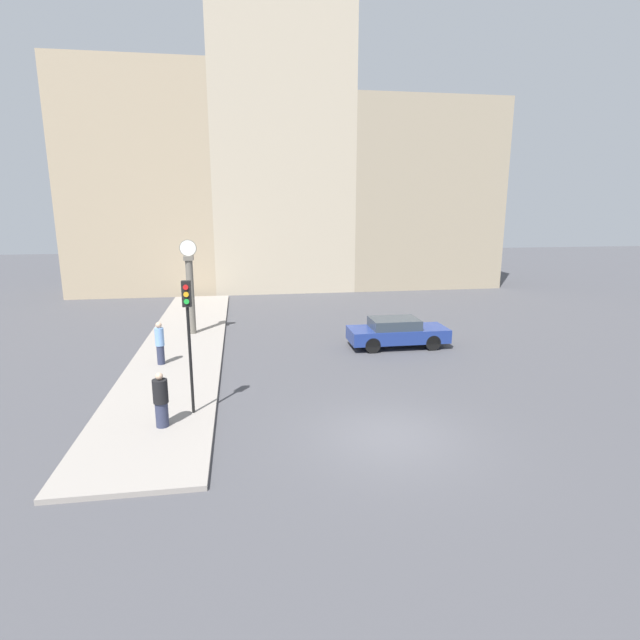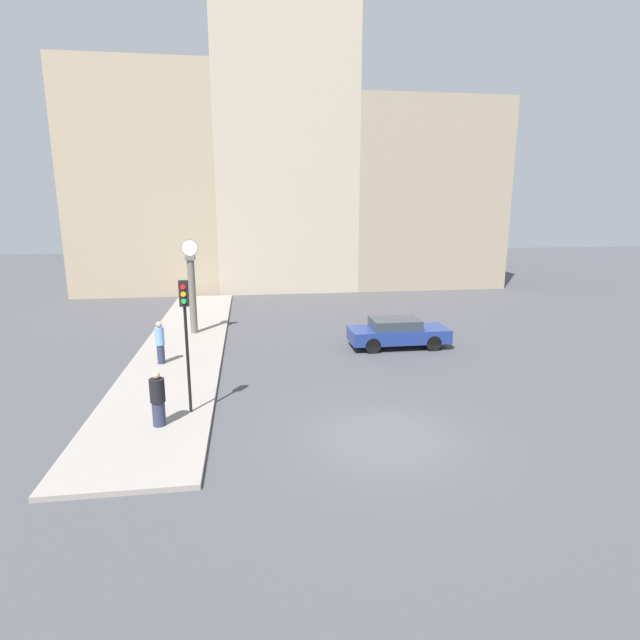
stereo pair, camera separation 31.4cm
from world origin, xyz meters
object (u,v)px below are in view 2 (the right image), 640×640
sedan_car (398,332)px  traffic_light_near (185,320)px  street_clock (192,289)px  pedestrian_black_jacket (158,399)px  pedestrian_blue_stripe (160,342)px

sedan_car → traffic_light_near: 11.00m
traffic_light_near → street_clock: size_ratio=0.88×
street_clock → pedestrian_black_jacket: bearing=-89.5°
sedan_car → street_clock: 10.18m
pedestrian_blue_stripe → sedan_car: bearing=7.8°
traffic_light_near → street_clock: street_clock is taller
pedestrian_blue_stripe → traffic_light_near: bearing=-71.8°
pedestrian_blue_stripe → pedestrian_black_jacket: bearing=-81.4°
sedan_car → traffic_light_near: (-8.52, -6.55, 2.34)m
pedestrian_black_jacket → street_clock: bearing=90.5°
street_clock → pedestrian_black_jacket: (0.10, -10.91, -1.43)m
traffic_light_near → street_clock: 10.11m
sedan_car → traffic_light_near: bearing=-142.5°
sedan_car → street_clock: bearing=159.6°
traffic_light_near → pedestrian_blue_stripe: bearing=108.2°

